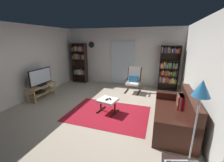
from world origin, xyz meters
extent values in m
plane|color=#B0A18D|center=(0.00, 0.00, 0.00)|extent=(7.02, 7.02, 0.00)
cube|color=silver|center=(0.00, 2.90, 1.30)|extent=(5.60, 0.06, 2.60)
cube|color=silver|center=(-2.70, 0.00, 1.30)|extent=(0.06, 6.00, 2.60)
cube|color=silver|center=(2.70, 0.00, 1.30)|extent=(0.06, 6.00, 2.60)
cube|color=silver|center=(0.09, 2.83, 1.05)|extent=(1.10, 0.01, 2.00)
cube|color=maroon|center=(0.42, -0.09, 0.00)|extent=(2.30, 1.65, 0.01)
cube|color=tan|center=(-2.29, 0.29, 0.48)|extent=(0.40, 1.12, 0.02)
cube|color=tan|center=(-2.29, 0.29, 0.22)|extent=(0.36, 1.06, 0.02)
cylinder|color=tan|center=(-2.14, -0.22, 0.23)|extent=(0.05, 0.05, 0.47)
cylinder|color=tan|center=(-2.14, 0.80, 0.23)|extent=(0.05, 0.05, 0.47)
cylinder|color=tan|center=(-2.44, -0.22, 0.23)|extent=(0.05, 0.05, 0.47)
cylinder|color=tan|center=(-2.44, 0.80, 0.23)|extent=(0.05, 0.05, 0.47)
cube|color=black|center=(-2.29, 0.17, 0.27)|extent=(0.24, 0.28, 0.07)
cube|color=black|center=(-2.29, 0.29, 0.51)|extent=(0.20, 0.32, 0.05)
cube|color=black|center=(-2.29, 0.29, 0.82)|extent=(0.04, 0.99, 0.55)
cube|color=silver|center=(-2.27, 0.29, 0.82)|extent=(0.01, 0.93, 0.50)
cube|color=black|center=(-2.42, 2.60, 0.96)|extent=(0.02, 0.30, 1.92)
cube|color=black|center=(-1.69, 2.60, 0.96)|extent=(0.02, 0.30, 1.92)
cube|color=black|center=(-2.05, 2.75, 0.96)|extent=(0.74, 0.02, 1.92)
cube|color=black|center=(-2.05, 2.60, 0.02)|extent=(0.71, 0.28, 0.02)
cube|color=black|center=(-2.05, 2.60, 0.38)|extent=(0.71, 0.28, 0.02)
cube|color=black|center=(-2.05, 2.60, 0.77)|extent=(0.71, 0.28, 0.02)
cube|color=black|center=(-2.05, 2.60, 1.15)|extent=(0.71, 0.28, 0.02)
cube|color=black|center=(-2.05, 2.60, 1.54)|extent=(0.71, 0.28, 0.02)
cube|color=black|center=(-2.05, 2.60, 1.91)|extent=(0.71, 0.28, 0.02)
cube|color=black|center=(-2.37, 2.61, 0.51)|extent=(0.04, 0.17, 0.24)
cube|color=#317B44|center=(-2.32, 2.61, 0.47)|extent=(0.03, 0.22, 0.15)
cube|color=#5B9FA3|center=(-2.28, 2.62, 0.50)|extent=(0.04, 0.23, 0.23)
cube|color=beige|center=(-2.22, 2.60, 0.51)|extent=(0.04, 0.18, 0.24)
cube|color=#232531|center=(-2.18, 2.59, 0.49)|extent=(0.02, 0.22, 0.19)
cube|color=#BABBB0|center=(-2.14, 2.60, 0.49)|extent=(0.03, 0.23, 0.20)
cube|color=beige|center=(-2.11, 2.59, 0.50)|extent=(0.03, 0.19, 0.22)
cube|color=#A79A2F|center=(-2.06, 2.60, 0.52)|extent=(0.03, 0.23, 0.25)
cube|color=beige|center=(-2.02, 2.58, 0.53)|extent=(0.03, 0.24, 0.27)
cube|color=beige|center=(-1.98, 2.61, 0.50)|extent=(0.03, 0.20, 0.21)
cube|color=olive|center=(-1.94, 2.61, 0.48)|extent=(0.04, 0.13, 0.17)
cube|color=beige|center=(-1.89, 2.61, 0.50)|extent=(0.04, 0.20, 0.22)
cube|color=red|center=(-1.84, 2.60, 0.49)|extent=(0.02, 0.12, 0.20)
cube|color=#357D3D|center=(-1.81, 2.62, 0.51)|extent=(0.02, 0.21, 0.24)
cube|color=brown|center=(-1.78, 2.59, 0.47)|extent=(0.02, 0.23, 0.16)
cube|color=#92498A|center=(-1.74, 2.60, 0.48)|extent=(0.04, 0.15, 0.18)
cube|color=gold|center=(-2.37, 2.59, 1.24)|extent=(0.04, 0.14, 0.16)
cube|color=#9E3A8F|center=(-2.33, 2.58, 1.27)|extent=(0.02, 0.15, 0.22)
cube|color=#182B24|center=(-2.30, 2.61, 1.29)|extent=(0.03, 0.19, 0.25)
cube|color=#2C8041|center=(-2.25, 2.58, 1.29)|extent=(0.04, 0.23, 0.26)
cube|color=#9D9638|center=(-2.20, 2.61, 1.27)|extent=(0.03, 0.17, 0.21)
cube|color=gold|center=(-2.16, 2.60, 1.28)|extent=(0.03, 0.12, 0.24)
cube|color=olive|center=(-2.12, 2.59, 1.27)|extent=(0.04, 0.18, 0.21)
cube|color=teal|center=(-2.08, 2.61, 1.25)|extent=(0.03, 0.12, 0.18)
cube|color=#8A4795|center=(-2.03, 2.60, 1.28)|extent=(0.03, 0.22, 0.23)
cube|color=red|center=(-1.98, 2.62, 1.27)|extent=(0.04, 0.21, 0.22)
cube|color=#26282D|center=(-1.93, 2.59, 1.28)|extent=(0.04, 0.21, 0.24)
cube|color=#9A9D29|center=(-1.89, 2.61, 1.26)|extent=(0.02, 0.14, 0.20)
cube|color=#964585|center=(-1.86, 2.59, 1.24)|extent=(0.03, 0.11, 0.17)
cube|color=brown|center=(-1.82, 2.60, 1.27)|extent=(0.03, 0.14, 0.22)
cube|color=#BCB2A1|center=(-1.79, 2.59, 1.27)|extent=(0.03, 0.21, 0.23)
cube|color=gold|center=(-1.75, 2.60, 1.26)|extent=(0.03, 0.16, 0.21)
cube|color=red|center=(-2.37, 2.61, 1.63)|extent=(0.04, 0.21, 0.17)
cube|color=#3664B4|center=(-2.33, 2.60, 1.64)|extent=(0.04, 0.13, 0.18)
cube|color=#2D222C|center=(-2.29, 2.60, 1.63)|extent=(0.04, 0.12, 0.16)
cube|color=#9F9D3A|center=(-2.24, 2.61, 1.67)|extent=(0.02, 0.18, 0.24)
cube|color=beige|center=(-2.21, 2.61, 1.66)|extent=(0.02, 0.11, 0.22)
cube|color=beige|center=(-2.18, 2.59, 1.65)|extent=(0.03, 0.24, 0.21)
cube|color=orange|center=(-2.14, 2.62, 1.65)|extent=(0.03, 0.13, 0.21)
cube|color=brown|center=(-2.10, 2.62, 1.67)|extent=(0.04, 0.13, 0.25)
cube|color=beige|center=(-2.05, 2.61, 1.63)|extent=(0.04, 0.12, 0.17)
cube|color=teal|center=(-2.01, 2.59, 1.64)|extent=(0.03, 0.15, 0.19)
cube|color=#569B91|center=(-1.98, 2.60, 1.64)|extent=(0.02, 0.17, 0.19)
cube|color=#974691|center=(-1.94, 2.59, 1.68)|extent=(0.03, 0.18, 0.26)
cube|color=gold|center=(-1.91, 2.59, 1.65)|extent=(0.04, 0.24, 0.22)
cube|color=gold|center=(-1.87, 2.59, 1.62)|extent=(0.02, 0.15, 0.16)
cube|color=#D33D39|center=(-1.82, 2.62, 1.62)|extent=(0.04, 0.12, 0.16)
cube|color=#8B368F|center=(-1.77, 2.59, 1.65)|extent=(0.04, 0.22, 0.20)
cube|color=black|center=(1.74, 2.66, 0.93)|extent=(0.02, 0.30, 1.87)
cube|color=black|center=(2.49, 2.66, 0.93)|extent=(0.02, 0.30, 1.87)
cube|color=black|center=(2.12, 2.80, 0.93)|extent=(0.77, 0.02, 1.87)
cube|color=black|center=(2.12, 2.66, 0.02)|extent=(0.74, 0.28, 0.02)
cube|color=black|center=(2.12, 2.66, 0.31)|extent=(0.74, 0.28, 0.02)
cube|color=black|center=(2.12, 2.66, 0.62)|extent=(0.74, 0.28, 0.02)
cube|color=black|center=(2.12, 2.66, 0.93)|extent=(0.74, 0.28, 0.02)
cube|color=black|center=(2.12, 2.66, 1.24)|extent=(0.74, 0.28, 0.02)
cube|color=black|center=(2.12, 2.66, 1.56)|extent=(0.74, 0.28, 0.02)
cube|color=black|center=(2.12, 2.66, 1.85)|extent=(0.74, 0.28, 0.02)
cube|color=#366BAC|center=(1.78, 2.68, 0.45)|extent=(0.03, 0.16, 0.26)
cube|color=orange|center=(1.82, 2.65, 0.45)|extent=(0.02, 0.17, 0.27)
cube|color=#2C2B2E|center=(1.86, 2.64, 0.44)|extent=(0.03, 0.15, 0.24)
cube|color=#994094|center=(1.89, 2.68, 0.43)|extent=(0.03, 0.18, 0.23)
cube|color=#9C4094|center=(1.93, 2.66, 0.44)|extent=(0.03, 0.17, 0.23)
cube|color=beige|center=(1.96, 2.67, 0.44)|extent=(0.03, 0.23, 0.24)
cube|color=#9E883F|center=(2.00, 2.64, 0.45)|extent=(0.02, 0.11, 0.26)
cube|color=red|center=(2.03, 2.68, 0.41)|extent=(0.02, 0.12, 0.17)
cube|color=red|center=(2.07, 2.68, 0.45)|extent=(0.04, 0.12, 0.26)
cube|color=#32793F|center=(2.11, 2.67, 0.43)|extent=(0.03, 0.14, 0.21)
cube|color=brown|center=(2.15, 2.66, 0.44)|extent=(0.04, 0.16, 0.24)
cube|color=red|center=(2.19, 2.67, 0.41)|extent=(0.04, 0.24, 0.18)
cube|color=#A89F34|center=(2.24, 2.68, 0.42)|extent=(0.04, 0.22, 0.20)
cube|color=orange|center=(2.29, 2.65, 0.44)|extent=(0.04, 0.11, 0.23)
cube|color=beige|center=(2.33, 2.66, 0.44)|extent=(0.02, 0.16, 0.23)
cube|color=gold|center=(2.36, 2.65, 0.39)|extent=(0.03, 0.13, 0.15)
cube|color=#377F3F|center=(2.39, 2.67, 0.43)|extent=(0.03, 0.24, 0.21)
cube|color=brown|center=(2.43, 2.67, 0.40)|extent=(0.03, 0.20, 0.16)
cube|color=#222A30|center=(1.78, 2.64, 0.71)|extent=(0.03, 0.21, 0.15)
cube|color=brown|center=(1.81, 2.66, 0.74)|extent=(0.03, 0.11, 0.22)
cube|color=red|center=(1.85, 2.65, 0.73)|extent=(0.02, 0.21, 0.20)
cube|color=orange|center=(1.88, 2.67, 0.74)|extent=(0.03, 0.11, 0.22)
cube|color=beige|center=(1.91, 2.66, 0.74)|extent=(0.02, 0.12, 0.23)
cube|color=red|center=(1.95, 2.67, 0.71)|extent=(0.03, 0.11, 0.17)
cube|color=#9D9638|center=(1.98, 2.66, 0.74)|extent=(0.02, 0.17, 0.21)
cube|color=red|center=(2.02, 2.64, 0.74)|extent=(0.03, 0.23, 0.21)
cube|color=brown|center=(2.05, 2.66, 0.75)|extent=(0.02, 0.15, 0.23)
cube|color=#A79C39|center=(2.09, 2.66, 0.73)|extent=(0.03, 0.10, 0.21)
cube|color=#539F8F|center=(2.13, 2.68, 0.72)|extent=(0.03, 0.24, 0.18)
cube|color=#CF3F2E|center=(2.17, 2.64, 0.72)|extent=(0.03, 0.11, 0.17)
cube|color=#2D8D50|center=(2.21, 2.67, 0.71)|extent=(0.02, 0.12, 0.17)
cube|color=#9A9D33|center=(2.25, 2.68, 0.71)|extent=(0.04, 0.12, 0.16)
cube|color=brown|center=(2.30, 2.64, 0.74)|extent=(0.04, 0.20, 0.21)
cube|color=#959A3B|center=(2.34, 2.67, 0.72)|extent=(0.02, 0.17, 0.17)
cube|color=#2E8948|center=(2.37, 2.65, 0.74)|extent=(0.03, 0.16, 0.23)
cube|color=#2E212C|center=(2.40, 2.65, 0.73)|extent=(0.03, 0.11, 0.19)
cube|color=purple|center=(2.44, 2.68, 0.75)|extent=(0.02, 0.14, 0.23)
cube|color=#993B85|center=(1.78, 2.65, 1.04)|extent=(0.04, 0.19, 0.19)
cube|color=gold|center=(1.83, 2.65, 1.05)|extent=(0.04, 0.19, 0.21)
cube|color=#8C378C|center=(1.87, 2.66, 1.02)|extent=(0.02, 0.18, 0.16)
cube|color=orange|center=(1.91, 2.68, 1.07)|extent=(0.04, 0.23, 0.27)
cube|color=#2D60AB|center=(1.95, 2.67, 1.06)|extent=(0.03, 0.17, 0.23)
cube|color=#A68E2D|center=(1.98, 2.66, 1.07)|extent=(0.03, 0.13, 0.27)
cube|color=teal|center=(2.02, 2.65, 1.03)|extent=(0.04, 0.19, 0.17)
cube|color=gold|center=(2.05, 2.65, 1.05)|extent=(0.02, 0.18, 0.22)
cube|color=gold|center=(2.09, 2.68, 1.05)|extent=(0.02, 0.11, 0.22)
cube|color=teal|center=(2.13, 2.65, 1.06)|extent=(0.02, 0.24, 0.24)
cube|color=teal|center=(2.17, 2.66, 1.06)|extent=(0.04, 0.11, 0.23)
cube|color=#2D262E|center=(2.22, 2.65, 1.02)|extent=(0.04, 0.10, 0.16)
cube|color=#40854E|center=(2.28, 2.66, 1.06)|extent=(0.04, 0.13, 0.24)
cube|color=brown|center=(2.32, 2.64, 1.03)|extent=(0.03, 0.12, 0.17)
cube|color=#A69E2C|center=(2.36, 2.64, 1.04)|extent=(0.03, 0.14, 0.20)
cube|color=#598D94|center=(2.40, 2.68, 1.06)|extent=(0.04, 0.14, 0.23)
cube|color=#BAC79B|center=(1.78, 2.65, 1.68)|extent=(0.04, 0.19, 0.23)
cube|color=black|center=(1.83, 2.65, 1.69)|extent=(0.04, 0.23, 0.26)
cube|color=#2868AB|center=(1.88, 2.65, 1.65)|extent=(0.04, 0.12, 0.17)
cube|color=#8C378F|center=(1.92, 2.67, 1.68)|extent=(0.04, 0.23, 0.23)
cube|color=#292E27|center=(1.96, 2.64, 1.67)|extent=(0.04, 0.21, 0.22)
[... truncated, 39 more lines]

